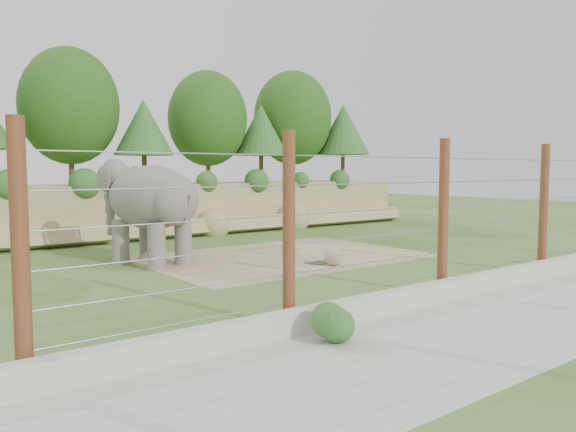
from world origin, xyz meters
TOP-DOWN VIEW (x-y plane):
  - ground at (0.00, 0.00)m, footprint 90.00×90.00m
  - back_embankment at (0.59, 12.68)m, footprint 30.00×5.52m
  - dirt_patch at (0.50, 3.00)m, footprint 10.00×7.00m
  - drain_grate at (0.62, 0.96)m, footprint 1.00×0.60m
  - elephant at (-3.99, 4.41)m, footprint 2.94×4.68m
  - stone_ball at (0.61, 0.33)m, footprint 0.64×0.64m
  - retaining_wall at (0.00, -5.00)m, footprint 26.00×0.35m
  - walkway at (0.00, -7.00)m, footprint 26.00×4.00m
  - barrier_fence at (0.00, -4.50)m, footprint 20.26×0.26m
  - walkway_shrub at (-4.89, -5.80)m, footprint 0.71×0.71m

SIDE VIEW (x-z plane):
  - ground at x=0.00m, z-range 0.00..0.00m
  - walkway at x=0.00m, z-range 0.00..0.01m
  - dirt_patch at x=0.50m, z-range 0.00..0.02m
  - drain_grate at x=0.62m, z-range 0.02..0.05m
  - retaining_wall at x=0.00m, z-range 0.00..0.50m
  - stone_ball at x=0.61m, z-range 0.02..0.66m
  - walkway_shrub at x=-4.89m, z-range 0.01..0.72m
  - elephant at x=-3.99m, z-range 0.00..3.52m
  - barrier_fence at x=0.00m, z-range 0.00..4.00m
  - back_embankment at x=0.59m, z-range -0.42..8.35m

